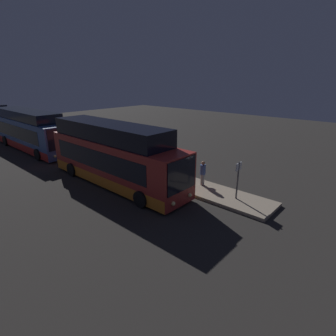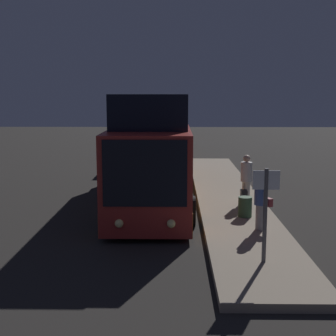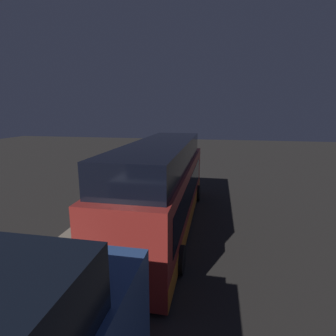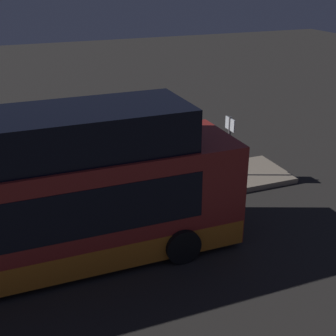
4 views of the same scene
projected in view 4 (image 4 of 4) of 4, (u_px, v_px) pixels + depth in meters
name	position (u px, v px, depth m)	size (l,w,h in m)	color
ground	(17.00, 267.00, 12.26)	(80.00, 80.00, 0.00)	#2B2826
platform	(8.00, 215.00, 14.62)	(20.00, 2.42, 0.20)	gray
bus_lead	(13.00, 206.00, 11.52)	(11.66, 2.89, 4.10)	maroon
passenger_boarding	(58.00, 171.00, 15.22)	(0.45, 0.45, 1.75)	silver
passenger_waiting	(156.00, 159.00, 16.32)	(0.51, 0.61, 1.63)	gray
suitcase	(76.00, 188.00, 15.52)	(0.33, 0.22, 0.82)	black
sign_post	(229.00, 139.00, 16.69)	(0.10, 0.62, 2.23)	#4C4C51
trash_bin	(119.00, 182.00, 15.85)	(0.44, 0.44, 0.65)	#2D4C33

